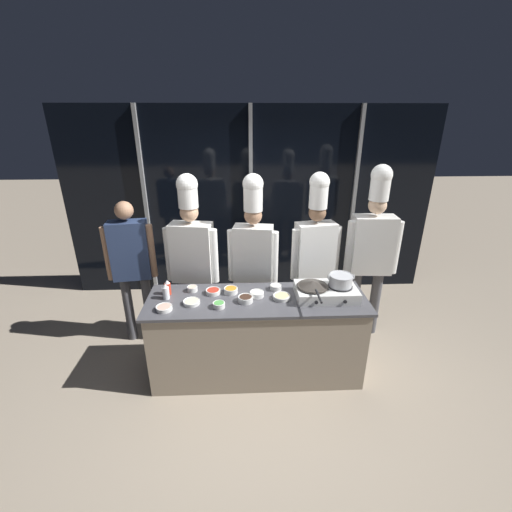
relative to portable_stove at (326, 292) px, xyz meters
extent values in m
plane|color=gray|center=(-0.68, -0.01, -0.95)|extent=(24.00, 24.00, 0.00)
cube|color=black|center=(-0.68, 1.94, 0.40)|extent=(5.30, 0.04, 2.70)
cube|color=gray|center=(-2.18, 1.90, 0.40)|extent=(0.05, 0.05, 2.70)
cube|color=gray|center=(-0.68, 1.90, 0.40)|extent=(0.05, 0.05, 2.70)
cube|color=gray|center=(0.82, 1.90, 0.40)|extent=(0.05, 0.05, 2.70)
cube|color=gray|center=(-0.68, -0.01, -0.52)|extent=(2.10, 0.65, 0.86)
cube|color=#47474C|center=(-0.68, -0.01, -0.07)|extent=(2.17, 0.68, 0.03)
cube|color=silver|center=(0.00, 0.00, 0.00)|extent=(0.59, 0.38, 0.11)
cylinder|color=black|center=(-0.14, 0.00, 0.06)|extent=(0.24, 0.24, 0.01)
cylinder|color=black|center=(-0.14, -0.20, 0.00)|extent=(0.03, 0.01, 0.03)
cylinder|color=black|center=(0.14, 0.00, 0.06)|extent=(0.24, 0.24, 0.01)
cylinder|color=black|center=(0.14, -0.20, 0.00)|extent=(0.03, 0.01, 0.03)
cylinder|color=#38332D|center=(-0.14, 0.00, 0.07)|extent=(0.30, 0.30, 0.01)
cone|color=#38332D|center=(-0.14, 0.00, 0.09)|extent=(0.31, 0.31, 0.05)
cylinder|color=black|center=(-0.14, -0.27, 0.10)|extent=(0.02, 0.24, 0.02)
cylinder|color=#B7BABF|center=(0.14, 0.00, 0.12)|extent=(0.22, 0.22, 0.11)
torus|color=#B7BABF|center=(0.14, 0.00, 0.17)|extent=(0.23, 0.23, 0.01)
torus|color=#B7BABF|center=(0.01, 0.00, 0.15)|extent=(0.01, 0.05, 0.05)
torus|color=#B7BABF|center=(0.26, 0.00, 0.15)|extent=(0.01, 0.05, 0.05)
cylinder|color=white|center=(-1.57, 0.03, 0.00)|extent=(0.07, 0.07, 0.12)
cone|color=white|center=(-1.57, 0.03, 0.08)|extent=(0.06, 0.06, 0.04)
cylinder|color=red|center=(-1.57, 0.12, 0.00)|extent=(0.06, 0.06, 0.12)
cone|color=white|center=(-1.57, 0.12, 0.08)|extent=(0.05, 0.05, 0.03)
cylinder|color=white|center=(-0.44, -0.02, -0.04)|extent=(0.17, 0.17, 0.04)
torus|color=white|center=(-0.44, -0.02, -0.02)|extent=(0.17, 0.17, 0.01)
cylinder|color=#E0C689|center=(-0.44, -0.02, -0.03)|extent=(0.14, 0.14, 0.02)
cylinder|color=white|center=(-1.33, 0.18, -0.03)|extent=(0.10, 0.10, 0.05)
torus|color=white|center=(-1.33, 0.18, -0.01)|extent=(0.11, 0.11, 0.01)
cylinder|color=beige|center=(-1.33, 0.18, -0.02)|extent=(0.08, 0.08, 0.03)
cylinder|color=white|center=(-1.05, -0.16, -0.03)|extent=(0.11, 0.11, 0.05)
torus|color=white|center=(-1.05, -0.16, -0.01)|extent=(0.12, 0.12, 0.01)
cylinder|color=#4C9E47|center=(-1.05, -0.16, -0.02)|extent=(0.09, 0.09, 0.03)
cylinder|color=white|center=(-0.68, 0.04, -0.03)|extent=(0.14, 0.14, 0.05)
torus|color=white|center=(-0.68, 0.04, -0.01)|extent=(0.14, 0.14, 0.01)
cylinder|color=silver|center=(-0.68, 0.04, -0.02)|extent=(0.11, 0.11, 0.03)
cylinder|color=white|center=(-1.31, -0.08, -0.04)|extent=(0.16, 0.16, 0.03)
torus|color=white|center=(-1.31, -0.08, -0.03)|extent=(0.16, 0.16, 0.01)
cylinder|color=beige|center=(-1.31, -0.08, -0.03)|extent=(0.13, 0.13, 0.02)
cylinder|color=white|center=(-1.12, 0.12, -0.04)|extent=(0.15, 0.15, 0.04)
torus|color=white|center=(-1.12, 0.12, -0.02)|extent=(0.15, 0.15, 0.01)
cylinder|color=#B22D1E|center=(-1.12, 0.12, -0.03)|extent=(0.12, 0.12, 0.02)
cylinder|color=white|center=(-0.94, 0.12, -0.03)|extent=(0.14, 0.14, 0.05)
torus|color=white|center=(-0.94, 0.12, 0.00)|extent=(0.14, 0.14, 0.01)
cylinder|color=orange|center=(-0.94, 0.12, -0.02)|extent=(0.11, 0.11, 0.03)
cylinder|color=white|center=(-1.55, -0.18, -0.04)|extent=(0.15, 0.15, 0.04)
torus|color=white|center=(-1.55, -0.18, -0.02)|extent=(0.15, 0.15, 0.01)
cylinder|color=#EAA893|center=(-1.55, -0.18, -0.03)|extent=(0.12, 0.12, 0.02)
cylinder|color=white|center=(-0.79, -0.06, -0.03)|extent=(0.14, 0.14, 0.05)
torus|color=white|center=(-0.79, -0.06, -0.01)|extent=(0.15, 0.15, 0.01)
cylinder|color=#382319|center=(-0.79, -0.06, -0.02)|extent=(0.12, 0.12, 0.03)
cylinder|color=white|center=(-0.48, 0.17, -0.03)|extent=(0.11, 0.11, 0.05)
torus|color=white|center=(-0.48, 0.17, -0.01)|extent=(0.12, 0.12, 0.01)
cylinder|color=silver|center=(-0.48, 0.17, -0.02)|extent=(0.09, 0.09, 0.03)
cylinder|color=#4C4C51|center=(-1.96, 0.68, -0.54)|extent=(0.11, 0.11, 0.83)
cylinder|color=#4C4C51|center=(-2.19, 0.65, -0.54)|extent=(0.11, 0.11, 0.83)
cube|color=navy|center=(-2.07, 0.67, 0.21)|extent=(0.44, 0.27, 0.67)
cylinder|color=#A87A5B|center=(-1.84, 0.66, 0.20)|extent=(0.08, 0.08, 0.61)
cylinder|color=#A87A5B|center=(-2.30, 0.60, 0.20)|extent=(0.08, 0.08, 0.61)
sphere|color=#A87A5B|center=(-2.07, 0.67, 0.67)|extent=(0.20, 0.20, 0.20)
cylinder|color=#4C4C51|center=(-1.25, 0.56, -0.54)|extent=(0.12, 0.12, 0.82)
cylinder|color=#4C4C51|center=(-1.49, 0.60, -0.54)|extent=(0.12, 0.12, 0.82)
cube|color=white|center=(-1.37, 0.58, 0.20)|extent=(0.48, 0.30, 0.66)
cylinder|color=white|center=(-1.13, 0.51, 0.19)|extent=(0.09, 0.09, 0.61)
cylinder|color=white|center=(-1.63, 0.59, 0.19)|extent=(0.09, 0.09, 0.61)
sphere|color=tan|center=(-1.37, 0.58, 0.66)|extent=(0.20, 0.20, 0.20)
cylinder|color=white|center=(-1.37, 0.58, 0.83)|extent=(0.21, 0.21, 0.24)
sphere|color=white|center=(-1.37, 0.58, 0.96)|extent=(0.22, 0.22, 0.22)
cylinder|color=#232326|center=(-0.58, 0.56, -0.55)|extent=(0.11, 0.11, 0.80)
cylinder|color=#232326|center=(-0.81, 0.59, -0.55)|extent=(0.11, 0.11, 0.80)
cube|color=white|center=(-0.70, 0.57, 0.18)|extent=(0.46, 0.29, 0.65)
cylinder|color=white|center=(-0.47, 0.50, 0.16)|extent=(0.09, 0.09, 0.60)
cylinder|color=white|center=(-0.94, 0.58, 0.16)|extent=(0.09, 0.09, 0.60)
sphere|color=#A87A5B|center=(-0.70, 0.57, 0.62)|extent=(0.19, 0.19, 0.19)
cylinder|color=white|center=(-0.70, 0.57, 0.81)|extent=(0.20, 0.20, 0.28)
sphere|color=white|center=(-0.70, 0.57, 0.96)|extent=(0.22, 0.22, 0.22)
cylinder|color=#232326|center=(0.13, 0.68, -0.55)|extent=(0.11, 0.11, 0.80)
cylinder|color=#232326|center=(-0.11, 0.64, -0.55)|extent=(0.11, 0.11, 0.80)
cube|color=white|center=(0.01, 0.66, 0.18)|extent=(0.47, 0.30, 0.65)
cylinder|color=white|center=(0.26, 0.67, 0.16)|extent=(0.09, 0.09, 0.60)
cylinder|color=white|center=(-0.22, 0.58, 0.16)|extent=(0.09, 0.09, 0.60)
sphere|color=brown|center=(0.01, 0.66, 0.62)|extent=(0.19, 0.19, 0.19)
cylinder|color=white|center=(0.01, 0.66, 0.81)|extent=(0.20, 0.20, 0.28)
sphere|color=white|center=(0.01, 0.66, 0.95)|extent=(0.22, 0.22, 0.22)
cylinder|color=#4C4C51|center=(0.80, 0.66, -0.53)|extent=(0.12, 0.12, 0.84)
cylinder|color=#4C4C51|center=(0.55, 0.68, -0.53)|extent=(0.12, 0.12, 0.84)
cube|color=white|center=(0.67, 0.67, 0.23)|extent=(0.48, 0.27, 0.68)
cylinder|color=white|center=(0.93, 0.62, 0.21)|extent=(0.09, 0.09, 0.62)
cylinder|color=white|center=(0.41, 0.65, 0.21)|extent=(0.09, 0.09, 0.62)
sphere|color=beige|center=(0.67, 0.67, 0.69)|extent=(0.20, 0.20, 0.20)
cylinder|color=white|center=(0.67, 0.67, 0.88)|extent=(0.21, 0.21, 0.27)
sphere|color=white|center=(0.67, 0.67, 1.02)|extent=(0.23, 0.23, 0.23)
camera|label=1|loc=(-0.82, -2.94, 1.62)|focal=24.00mm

